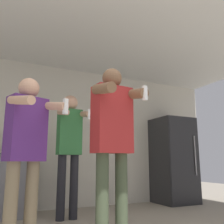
% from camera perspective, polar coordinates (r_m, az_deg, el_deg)
% --- Properties ---
extents(wall_back, '(7.00, 0.06, 2.55)m').
position_cam_1_polar(wall_back, '(4.61, -14.42, -5.04)').
color(wall_back, beige).
rests_on(wall_back, ground_plane).
extents(ceiling_slab, '(7.00, 3.76, 0.05)m').
position_cam_1_polar(ceiling_slab, '(3.47, -7.69, 19.58)').
color(ceiling_slab, silver).
rests_on(ceiling_slab, wall_back).
extents(refrigerator, '(0.73, 0.74, 1.68)m').
position_cam_1_polar(refrigerator, '(5.30, 13.89, -10.56)').
color(refrigerator, '#262628').
rests_on(refrigerator, ground_plane).
extents(bottle_tall_gin, '(0.08, 0.08, 0.31)m').
position_cam_1_polar(bottle_tall_gin, '(4.18, -20.41, -7.33)').
color(bottle_tall_gin, '#563314').
rests_on(bottle_tall_gin, counter).
extents(person_woman_foreground, '(0.49, 0.45, 1.74)m').
position_cam_1_polar(person_woman_foreground, '(2.43, 0.14, -5.41)').
color(person_woman_foreground, '#38422D').
rests_on(person_woman_foreground, ground_plane).
extents(person_man_side, '(0.52, 0.59, 1.60)m').
position_cam_1_polar(person_man_side, '(2.46, -19.09, -7.05)').
color(person_man_side, '#75664C').
rests_on(person_man_side, ground_plane).
extents(person_spectator_back, '(0.42, 0.49, 1.80)m').
position_cam_1_polar(person_spectator_back, '(3.76, -9.74, -6.99)').
color(person_spectator_back, black).
rests_on(person_spectator_back, ground_plane).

